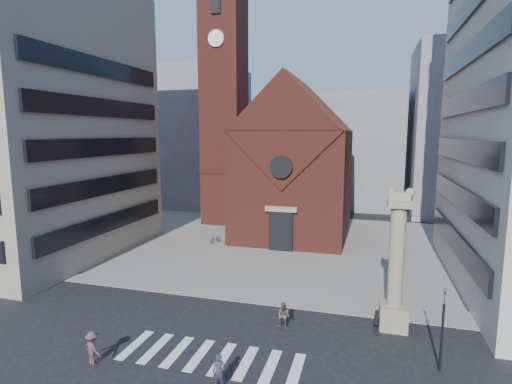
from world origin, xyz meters
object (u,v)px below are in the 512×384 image
at_px(pedestrian_1, 284,316).
at_px(scooter_0, 215,239).
at_px(pedestrian_2, 376,322).
at_px(pedestrian_0, 219,372).
at_px(lion_column, 396,274).
at_px(traffic_light, 442,327).

relative_size(pedestrian_1, scooter_0, 1.05).
height_order(pedestrian_1, pedestrian_2, pedestrian_1).
xyz_separation_m(pedestrian_0, scooter_0, (-9.30, 23.03, -0.38)).
bearing_deg(lion_column, pedestrian_2, -132.88).
bearing_deg(lion_column, pedestrian_1, -163.68).
height_order(lion_column, scooter_0, lion_column).
xyz_separation_m(lion_column, pedestrian_1, (-6.40, -1.87, -2.65)).
bearing_deg(lion_column, traffic_light, -63.54).
height_order(lion_column, pedestrian_0, lion_column).
bearing_deg(traffic_light, pedestrian_1, 165.79).
bearing_deg(pedestrian_2, scooter_0, 41.66).
bearing_deg(scooter_0, traffic_light, -20.09).
relative_size(lion_column, scooter_0, 5.61).
height_order(lion_column, traffic_light, lion_column).
relative_size(traffic_light, pedestrian_1, 2.65).
relative_size(lion_column, pedestrian_1, 5.34).
bearing_deg(scooter_0, pedestrian_0, -44.09).
xyz_separation_m(traffic_light, pedestrian_2, (-3.00, 2.91, -1.52)).
bearing_deg(pedestrian_0, traffic_light, 10.97).
bearing_deg(pedestrian_1, lion_column, 33.04).
bearing_deg(pedestrian_2, pedestrian_0, 131.20).
bearing_deg(traffic_light, pedestrian_2, 135.84).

